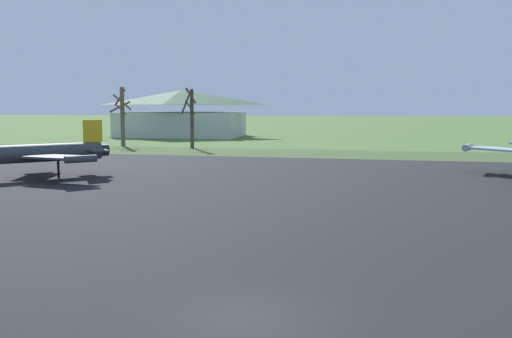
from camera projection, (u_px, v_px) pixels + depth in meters
ground_plane at (248, 321)px, 14.51m from camera, size 600.00×600.00×0.00m
asphalt_apron at (321, 207)px, 30.83m from camera, size 106.10×56.22×0.05m
grass_verge_strip at (355, 155)px, 63.84m from camera, size 166.10×12.00×0.06m
jet_fighter_rear_center at (19, 154)px, 41.71m from camera, size 12.51×13.00×4.45m
bare_tree_far_left at (122, 114)px, 76.96m from camera, size 3.82×3.85×8.13m
bare_tree_left_of_center at (191, 116)px, 72.50m from camera, size 2.07×2.11×7.92m
visitor_building at (181, 114)px, 101.96m from camera, size 23.31×15.56×8.43m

